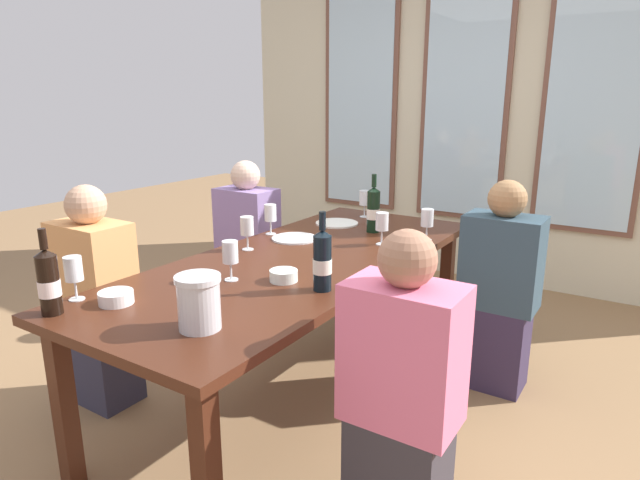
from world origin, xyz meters
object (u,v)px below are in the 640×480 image
object	(u,v)px
wine_bottle_2	(322,260)
seated_person_3	(499,292)
wine_glass_0	(270,213)
seated_person_2	(248,249)
wine_glass_1	(365,199)
dining_table	(301,271)
white_plate_1	(295,238)
wine_glass_4	(230,253)
metal_pitcher	(199,302)
wine_glass_3	(74,271)
wine_glass_6	(247,228)
wine_glass_5	(427,219)
tasting_bowl_0	(284,276)
wine_bottle_1	(373,210)
seated_person_0	(97,303)
seated_person_1	(401,398)
white_plate_0	(337,223)
tasting_bowl_1	(116,298)
wine_glass_2	(382,222)
wine_bottle_0	(49,282)

from	to	relation	value
wine_bottle_2	seated_person_3	size ratio (longest dim) A/B	0.29
wine_glass_0	seated_person_2	xyz separation A→B (m)	(-0.40, 0.26, -0.34)
wine_glass_1	seated_person_2	world-z (taller)	seated_person_2
wine_glass_0	dining_table	bearing A→B (deg)	-35.05
white_plate_1	wine_glass_4	distance (m)	0.74
metal_pitcher	wine_glass_3	size ratio (longest dim) A/B	1.09
wine_glass_0	wine_glass_3	bearing A→B (deg)	-90.18
wine_glass_3	seated_person_3	world-z (taller)	seated_person_3
wine_glass_6	wine_bottle_2	bearing A→B (deg)	-24.69
metal_pitcher	wine_glass_4	bearing A→B (deg)	119.76
wine_glass_1	wine_glass_5	xyz separation A→B (m)	(0.57, -0.34, -0.00)
tasting_bowl_0	wine_bottle_1	bearing A→B (deg)	94.54
dining_table	seated_person_0	size ratio (longest dim) A/B	2.09
wine_glass_0	wine_glass_5	distance (m)	0.88
seated_person_1	seated_person_3	size ratio (longest dim) A/B	1.00
white_plate_0	wine_glass_3	bearing A→B (deg)	-96.61
seated_person_0	seated_person_1	distance (m)	1.62
white_plate_1	tasting_bowl_1	distance (m)	1.15
white_plate_0	tasting_bowl_0	size ratio (longest dim) A/B	2.17
tasting_bowl_0	white_plate_1	bearing A→B (deg)	121.50
seated_person_0	wine_glass_5	bearing A→B (deg)	45.86
dining_table	wine_glass_2	bearing A→B (deg)	62.35
wine_glass_5	wine_glass_6	world-z (taller)	same
metal_pitcher	seated_person_2	size ratio (longest dim) A/B	0.17
seated_person_0	seated_person_2	xyz separation A→B (m)	(0.00, 1.14, 0.00)
tasting_bowl_0	tasting_bowl_1	world-z (taller)	same
wine_glass_5	seated_person_1	xyz separation A→B (m)	(0.42, -1.23, -0.33)
wine_glass_1	seated_person_3	size ratio (longest dim) A/B	0.16
wine_glass_5	seated_person_1	size ratio (longest dim) A/B	0.16
wine_bottle_1	wine_glass_2	bearing A→B (deg)	-53.18
wine_glass_3	wine_glass_5	size ratio (longest dim) A/B	1.00
metal_pitcher	wine_glass_1	world-z (taller)	metal_pitcher
tasting_bowl_0	wine_glass_4	world-z (taller)	wine_glass_4
dining_table	seated_person_3	size ratio (longest dim) A/B	2.09
wine_glass_4	wine_glass_5	bearing A→B (deg)	67.36
wine_glass_3	seated_person_1	size ratio (longest dim) A/B	0.16
white_plate_1	wine_glass_0	distance (m)	0.21
wine_bottle_0	seated_person_1	world-z (taller)	seated_person_1
metal_pitcher	seated_person_0	distance (m)	1.08
metal_pitcher	seated_person_1	xyz separation A→B (m)	(0.62, 0.29, -0.31)
wine_bottle_2	wine_glass_0	xyz separation A→B (m)	(-0.74, 0.62, -0.01)
tasting_bowl_1	wine_glass_0	size ratio (longest dim) A/B	0.75
wine_bottle_2	wine_glass_1	xyz separation A→B (m)	(-0.51, 1.31, -0.01)
metal_pitcher	seated_person_2	bearing A→B (deg)	124.98
tasting_bowl_0	wine_glass_1	size ratio (longest dim) A/B	0.70
wine_glass_2	dining_table	bearing A→B (deg)	-117.65
wine_bottle_2	seated_person_2	xyz separation A→B (m)	(-1.14, 0.88, -0.34)
white_plate_1	wine_glass_1	world-z (taller)	wine_glass_1
wine_bottle_2	tasting_bowl_1	distance (m)	0.81
wine_bottle_0	wine_glass_0	bearing A→B (deg)	92.10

